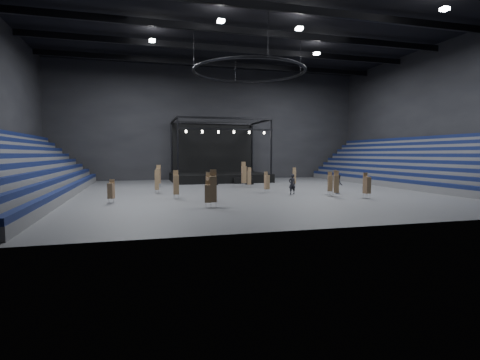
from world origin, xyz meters
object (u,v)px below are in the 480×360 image
object	(u,v)px
chair_stack_12	(336,177)
flight_case_right	(238,181)
man_center	(292,184)
chair_stack_0	(267,182)
crew_member	(338,184)
chair_stack_15	(244,174)
chair_stack_9	(249,177)
chair_stack_10	(208,193)
chair_stack_7	(157,181)
chair_stack_13	(176,184)
chair_stack_6	(209,186)
chair_stack_4	(336,183)
flight_case_left	(213,182)
chair_stack_1	(213,188)
chair_stack_8	(367,185)
stage	(218,171)
chair_stack_3	(294,177)
chair_stack_11	(336,183)
chair_stack_14	(111,190)
chair_stack_2	(330,183)
flight_case_mid	(249,182)
chair_stack_5	(158,176)

from	to	relation	value
chair_stack_12	flight_case_right	bearing A→B (deg)	143.42
man_center	flight_case_right	bearing A→B (deg)	-87.65
chair_stack_0	crew_member	world-z (taller)	chair_stack_0
man_center	chair_stack_15	bearing A→B (deg)	-82.03
chair_stack_9	chair_stack_10	distance (m)	17.60
flight_case_right	chair_stack_7	bearing A→B (deg)	-139.55
chair_stack_0	chair_stack_13	bearing A→B (deg)	179.45
man_center	chair_stack_6	bearing A→B (deg)	15.74
chair_stack_4	man_center	size ratio (longest dim) A/B	0.89
crew_member	man_center	bearing A→B (deg)	103.43
man_center	chair_stack_10	bearing A→B (deg)	30.82
chair_stack_15	crew_member	xyz separation A→B (m)	(7.21, -10.54, -0.59)
flight_case_left	chair_stack_15	size ratio (longest dim) A/B	0.38
chair_stack_0	chair_stack_1	distance (m)	12.10
chair_stack_7	chair_stack_4	bearing A→B (deg)	-7.86
chair_stack_1	chair_stack_9	size ratio (longest dim) A/B	1.18
chair_stack_8	chair_stack_15	bearing A→B (deg)	103.02
stage	flight_case_left	distance (m)	7.79
flight_case_right	chair_stack_4	world-z (taller)	chair_stack_4
chair_stack_4	chair_stack_12	bearing A→B (deg)	51.43
chair_stack_10	man_center	bearing A→B (deg)	52.43
chair_stack_3	chair_stack_7	size ratio (longest dim) A/B	0.99
chair_stack_11	chair_stack_14	size ratio (longest dim) A/B	1.26
chair_stack_1	chair_stack_2	distance (m)	14.28
chair_stack_9	chair_stack_3	bearing A→B (deg)	21.72
flight_case_left	man_center	size ratio (longest dim) A/B	0.57
flight_case_mid	chair_stack_3	distance (m)	6.41
chair_stack_11	chair_stack_6	bearing A→B (deg)	-155.39
chair_stack_11	chair_stack_2	bearing A→B (deg)	105.59
stage	chair_stack_6	xyz separation A→B (m)	(-5.86, -23.82, -0.14)
stage	chair_stack_3	world-z (taller)	stage
chair_stack_8	chair_stack_14	distance (m)	22.78
chair_stack_7	chair_stack_6	bearing A→B (deg)	-60.36
flight_case_mid	chair_stack_12	world-z (taller)	chair_stack_12
stage	chair_stack_0	bearing A→B (deg)	-85.69
chair_stack_0	chair_stack_10	size ratio (longest dim) A/B	1.06
chair_stack_11	chair_stack_12	distance (m)	13.80
chair_stack_4	chair_stack_14	world-z (taller)	chair_stack_14
chair_stack_9	chair_stack_7	bearing A→B (deg)	-139.74
chair_stack_10	chair_stack_12	xyz separation A→B (m)	(20.10, 16.06, -0.07)
flight_case_mid	chair_stack_3	world-z (taller)	chair_stack_3
flight_case_right	chair_stack_7	xyz separation A→B (m)	(-11.46, -9.77, 0.82)
chair_stack_5	chair_stack_12	bearing A→B (deg)	8.48
flight_case_left	chair_stack_4	bearing A→B (deg)	-46.96
chair_stack_2	chair_stack_9	bearing A→B (deg)	137.59
chair_stack_8	crew_member	world-z (taller)	chair_stack_8
chair_stack_8	chair_stack_2	bearing A→B (deg)	103.48
chair_stack_7	chair_stack_3	bearing A→B (deg)	15.84
chair_stack_4	chair_stack_14	bearing A→B (deg)	179.59
stage	crew_member	size ratio (longest dim) A/B	7.08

